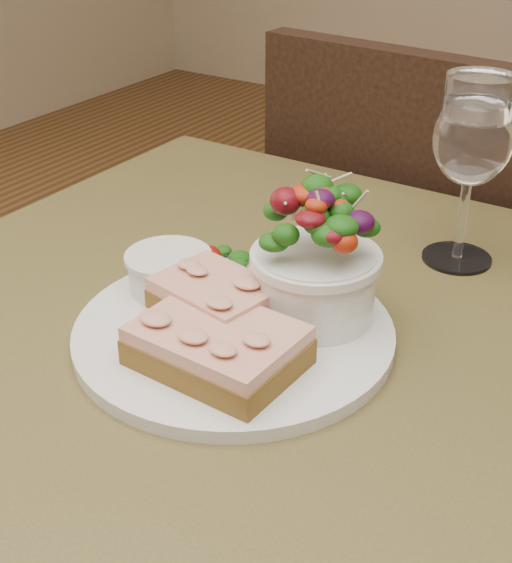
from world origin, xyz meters
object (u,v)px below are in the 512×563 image
Objects in this scene: cafe_table at (270,446)px; chair_far at (425,386)px; sandwich_back at (216,297)px; wine_glass at (473,144)px; salad_bowl at (316,254)px; sandwich_front at (218,346)px; ramekin at (169,270)px; dinner_plate at (234,332)px.

chair_far is at bearing 96.27° from cafe_table.
wine_glass is at bearing 72.89° from sandwich_back.
chair_far reaches higher than salad_bowl.
sandwich_back is at bearing 129.13° from sandwich_front.
sandwich_back is 0.09m from salad_bowl.
chair_far reaches higher than ramekin.
cafe_table is at bearing -98.71° from salad_bowl.
salad_bowl reaches higher than ramekin.
ramekin is 0.42× the size of wine_glass.
sandwich_back is 0.64× the size of wine_glass.
sandwich_back is 0.07m from ramekin.
chair_far is at bearing 101.62° from sandwich_back.
sandwich_front is 0.74× the size of wine_glass.
ramekin reaches higher than dinner_plate.
dinner_plate is at bearing 9.24° from sandwich_back.
wine_glass is at bearing 75.73° from sandwich_front.
wine_glass is (0.06, 0.19, 0.05)m from salad_bowl.
chair_far reaches higher than cafe_table.
salad_bowl is at bearing 13.63° from ramekin.
sandwich_front is 1.77× the size of ramekin.
ramekin is at bearing 169.50° from cafe_table.
ramekin is at bearing -131.42° from wine_glass.
dinner_plate is 0.03m from sandwich_back.
cafe_table is 0.89× the size of chair_far.
chair_far reaches higher than dinner_plate.
sandwich_back is (-0.04, 0.05, 0.01)m from sandwich_front.
wine_glass is (0.11, 0.24, 0.12)m from dinner_plate.
wine_glass is at bearing 65.80° from dinner_plate.
salad_bowl reaches higher than sandwich_back.
sandwich_front is at bearing 98.65° from chair_far.
chair_far is 0.78m from salad_bowl.
sandwich_front is at bearing -68.53° from dinner_plate.
wine_glass is (0.09, 0.29, 0.09)m from sandwich_front.
ramekin is 0.31m from wine_glass.
salad_bowl reaches higher than cafe_table.
dinner_plate is at bearing 177.45° from cafe_table.
cafe_table is 0.14m from sandwich_front.
sandwich_front is at bearing -34.40° from ramekin.
wine_glass is at bearing 114.50° from chair_far.
dinner_plate is 0.10m from salad_bowl.
wine_glass reaches higher than chair_far.
sandwich_back reaches higher than ramekin.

